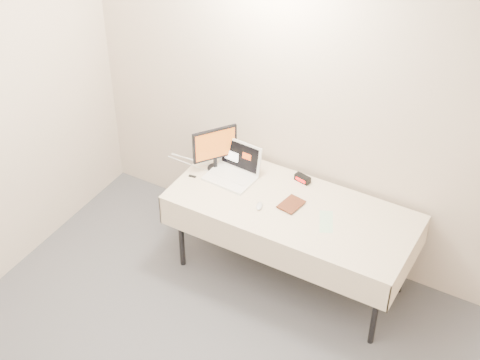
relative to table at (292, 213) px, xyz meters
The scene contains 9 objects.
back_wall 0.81m from the table, 90.00° to the left, with size 4.00×0.10×2.70m, color beige.
table is the anchor object (origin of this frame).
laptop 0.59m from the table, 168.55° to the left, with size 0.39×0.33×0.26m.
monitor 0.80m from the table, behind, with size 0.23×0.31×0.37m.
book 0.18m from the table, 168.69° to the left, with size 0.14×0.02×0.19m, color maroon.
alarm_clock 0.33m from the table, 102.82° to the left, with size 0.13×0.08×0.05m.
clicker 0.26m from the table, 148.37° to the right, with size 0.05×0.10×0.02m, color silver.
paper_form 0.30m from the table, ahead, with size 0.10×0.24×0.00m, color #A9D5AC.
usb_dongle 0.85m from the table, behind, with size 0.06×0.02×0.01m, color black.
Camera 1 is at (1.74, -1.79, 4.24)m, focal length 55.00 mm.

